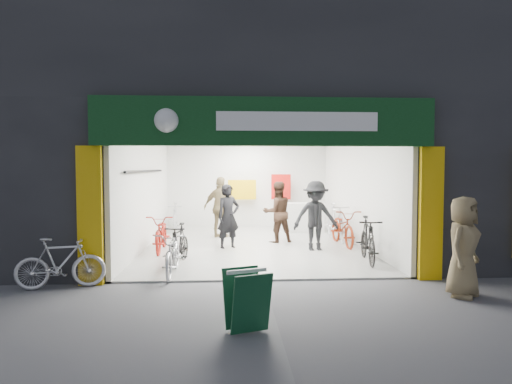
{
  "coord_description": "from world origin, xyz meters",
  "views": [
    {
      "loc": [
        -0.67,
        -8.66,
        2.2
      ],
      "look_at": [
        -0.06,
        1.5,
        1.65
      ],
      "focal_mm": 32.0,
      "sensor_mm": 36.0,
      "label": 1
    }
  ],
  "objects": [
    {
      "name": "bike_right_front",
      "position": [
        2.5,
        1.51,
        0.53
      ],
      "size": [
        0.74,
        1.83,
        1.07
      ],
      "primitive_type": "imported",
      "rotation": [
        0.0,
        0.0,
        -0.13
      ],
      "color": "black",
      "rests_on": "ground"
    },
    {
      "name": "parked_bike",
      "position": [
        -3.72,
        -0.3,
        0.47
      ],
      "size": [
        1.62,
        0.78,
        0.94
      ],
      "primitive_type": "imported",
      "rotation": [
        0.0,
        0.0,
        1.8
      ],
      "color": "silver",
      "rests_on": "ground"
    },
    {
      "name": "bike_left_back",
      "position": [
        -2.5,
        6.93,
        0.49
      ],
      "size": [
        0.57,
        1.65,
        0.97
      ],
      "primitive_type": "imported",
      "rotation": [
        0.0,
        0.0,
        0.07
      ],
      "color": "#ACACB0",
      "rests_on": "ground"
    },
    {
      "name": "bike_left_midfront",
      "position": [
        -1.8,
        1.56,
        0.47
      ],
      "size": [
        0.69,
        1.61,
        0.94
      ],
      "primitive_type": "imported",
      "rotation": [
        0.0,
        0.0,
        -0.17
      ],
      "color": "black",
      "rests_on": "ground"
    },
    {
      "name": "building",
      "position": [
        0.91,
        4.99,
        4.31
      ],
      "size": [
        17.0,
        10.27,
        8.0
      ],
      "color": "#232326",
      "rests_on": "ground"
    },
    {
      "name": "bike_right_mid",
      "position": [
        2.5,
        3.81,
        0.52
      ],
      "size": [
        0.77,
        2.0,
        1.03
      ],
      "primitive_type": "imported",
      "rotation": [
        0.0,
        0.0,
        0.04
      ],
      "color": "maroon",
      "rests_on": "ground"
    },
    {
      "name": "customer_d",
      "position": [
        -0.91,
        5.37,
        0.96
      ],
      "size": [
        1.21,
        0.81,
        1.91
      ],
      "primitive_type": "imported",
      "rotation": [
        0.0,
        0.0,
        2.81
      ],
      "color": "olive",
      "rests_on": "ground"
    },
    {
      "name": "customer_c",
      "position": [
        1.59,
        3.04,
        0.92
      ],
      "size": [
        1.25,
        0.79,
        1.84
      ],
      "primitive_type": "imported",
      "rotation": [
        0.0,
        0.0,
        0.1
      ],
      "color": "black",
      "rests_on": "ground"
    },
    {
      "name": "bike_right_back",
      "position": [
        2.5,
        4.59,
        0.57
      ],
      "size": [
        0.63,
        1.92,
        1.14
      ],
      "primitive_type": "imported",
      "rotation": [
        0.0,
        0.0,
        0.05
      ],
      "color": "silver",
      "rests_on": "ground"
    },
    {
      "name": "bike_left_midback",
      "position": [
        -2.41,
        3.19,
        0.49
      ],
      "size": [
        0.71,
        1.9,
        0.99
      ],
      "primitive_type": "imported",
      "rotation": [
        0.0,
        0.0,
        0.03
      ],
      "color": "#9A160E",
      "rests_on": "ground"
    },
    {
      "name": "pedestrian_near",
      "position": [
        3.3,
        -1.21,
        0.86
      ],
      "size": [
        0.98,
        0.97,
        1.71
      ],
      "primitive_type": "imported",
      "rotation": [
        0.0,
        0.0,
        0.76
      ],
      "color": "olive",
      "rests_on": "ground"
    },
    {
      "name": "ground",
      "position": [
        0.0,
        0.0,
        0.0
      ],
      "size": [
        60.0,
        60.0,
        0.0
      ],
      "primitive_type": "plane",
      "color": "#56565B",
      "rests_on": "ground"
    },
    {
      "name": "customer_b",
      "position": [
        0.73,
        4.39,
        0.89
      ],
      "size": [
        1.01,
        0.87,
        1.79
      ],
      "primitive_type": "imported",
      "rotation": [
        0.0,
        0.0,
        3.38
      ],
      "color": "#362318",
      "rests_on": "ground"
    },
    {
      "name": "sandwich_board",
      "position": [
        -0.44,
        -2.68,
        0.45
      ],
      "size": [
        0.68,
        0.69,
        0.82
      ],
      "rotation": [
        0.0,
        0.0,
        0.34
      ],
      "color": "#104326",
      "rests_on": "ground"
    },
    {
      "name": "bike_left_front",
      "position": [
        -1.8,
        0.6,
        0.45
      ],
      "size": [
        0.61,
        1.72,
        0.9
      ],
      "primitive_type": "imported",
      "rotation": [
        0.0,
        0.0,
        -0.01
      ],
      "color": "silver",
      "rests_on": "ground"
    },
    {
      "name": "customer_a",
      "position": [
        -0.69,
        3.5,
        0.87
      ],
      "size": [
        0.76,
        0.65,
        1.75
      ],
      "primitive_type": "imported",
      "rotation": [
        0.0,
        0.0,
        0.45
      ],
      "color": "black",
      "rests_on": "ground"
    }
  ]
}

